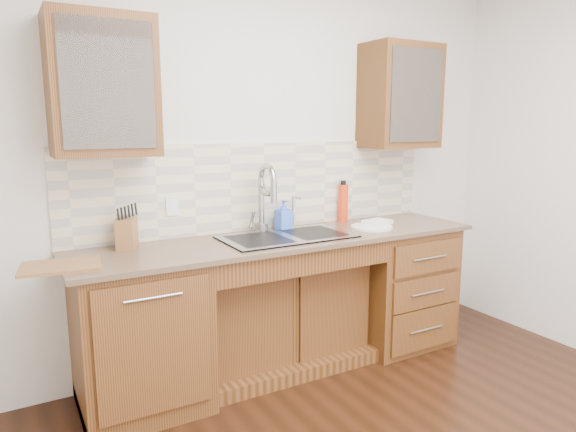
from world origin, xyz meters
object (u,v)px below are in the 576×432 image
soap_bottle (283,215)px  knife_block (127,233)px  cutting_board (61,266)px  water_bottle (343,203)px  plate (372,227)px

soap_bottle → knife_block: (-1.05, -0.02, -0.01)m
knife_block → cutting_board: bearing=-122.0°
soap_bottle → water_bottle: water_bottle is taller
water_bottle → cutting_board: size_ratio=0.72×
soap_bottle → knife_block: size_ratio=1.15×
soap_bottle → cutting_board: 1.47m
knife_block → soap_bottle: bearing=25.0°
plate → knife_block: size_ratio=1.60×
plate → cutting_board: cutting_board is taller
water_bottle → knife_block: bearing=-177.2°
soap_bottle → plate: size_ratio=0.72×
knife_block → plate: bearing=15.5°
plate → water_bottle: bearing=94.1°
water_bottle → cutting_board: water_bottle is taller
soap_bottle → plate: soap_bottle is taller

